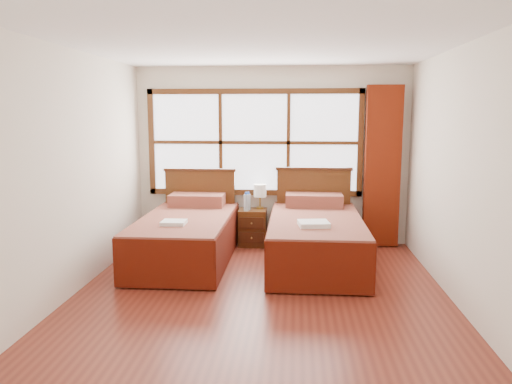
{
  "coord_description": "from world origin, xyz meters",
  "views": [
    {
      "loc": [
        0.36,
        -5.12,
        1.93
      ],
      "look_at": [
        -0.11,
        0.7,
        1.0
      ],
      "focal_mm": 35.0,
      "sensor_mm": 36.0,
      "label": 1
    }
  ],
  "objects": [
    {
      "name": "bed_left",
      "position": [
        -1.06,
        1.2,
        0.34
      ],
      "size": [
        1.14,
        2.22,
        1.12
      ],
      "color": "#3A1B0C",
      "rests_on": "floor"
    },
    {
      "name": "ceiling",
      "position": [
        0.0,
        0.0,
        2.6
      ],
      "size": [
        4.5,
        4.5,
        0.0
      ],
      "primitive_type": "plane",
      "rotation": [
        3.14,
        0.0,
        0.0
      ],
      "color": "white",
      "rests_on": "wall_back"
    },
    {
      "name": "wall_left",
      "position": [
        -2.0,
        0.0,
        1.3
      ],
      "size": [
        0.0,
        4.5,
        4.5
      ],
      "primitive_type": "plane",
      "rotation": [
        1.57,
        0.0,
        1.57
      ],
      "color": "silver",
      "rests_on": "floor"
    },
    {
      "name": "towels_right",
      "position": [
        0.58,
        0.65,
        0.64
      ],
      "size": [
        0.39,
        0.35,
        0.05
      ],
      "rotation": [
        0.0,
        0.0,
        0.14
      ],
      "color": "white",
      "rests_on": "bed_right"
    },
    {
      "name": "towels_left",
      "position": [
        -1.1,
        0.68,
        0.62
      ],
      "size": [
        0.29,
        0.25,
        0.04
      ],
      "rotation": [
        0.0,
        0.0,
        0.01
      ],
      "color": "white",
      "rests_on": "bed_left"
    },
    {
      "name": "window",
      "position": [
        -0.25,
        2.21,
        1.5
      ],
      "size": [
        3.16,
        0.06,
        1.56
      ],
      "color": "white",
      "rests_on": "wall_back"
    },
    {
      "name": "nightstand",
      "position": [
        -0.26,
        1.99,
        0.27
      ],
      "size": [
        0.4,
        0.4,
        0.54
      ],
      "color": "#4E2911",
      "rests_on": "floor"
    },
    {
      "name": "bottle_far",
      "position": [
        -0.35,
        1.9,
        0.66
      ],
      "size": [
        0.07,
        0.07,
        0.27
      ],
      "color": "#A2BDD0",
      "rests_on": "nightstand"
    },
    {
      "name": "wall_right",
      "position": [
        2.0,
        0.0,
        1.3
      ],
      "size": [
        0.0,
        4.5,
        4.5
      ],
      "primitive_type": "plane",
      "rotation": [
        1.57,
        0.0,
        -1.57
      ],
      "color": "silver",
      "rests_on": "floor"
    },
    {
      "name": "floor",
      "position": [
        0.0,
        0.0,
        0.0
      ],
      "size": [
        4.5,
        4.5,
        0.0
      ],
      "primitive_type": "plane",
      "color": "maroon",
      "rests_on": "ground"
    },
    {
      "name": "bed_right",
      "position": [
        0.63,
        1.2,
        0.35
      ],
      "size": [
        1.17,
        2.28,
        1.15
      ],
      "color": "#3A1B0C",
      "rests_on": "floor"
    },
    {
      "name": "curtain",
      "position": [
        1.6,
        2.11,
        1.17
      ],
      "size": [
        0.5,
        0.16,
        2.3
      ],
      "primitive_type": "cube",
      "color": "maroon",
      "rests_on": "wall_back"
    },
    {
      "name": "bottle_near",
      "position": [
        -0.32,
        1.97,
        0.66
      ],
      "size": [
        0.07,
        0.07,
        0.27
      ],
      "color": "#A2BDD0",
      "rests_on": "nightstand"
    },
    {
      "name": "wall_back",
      "position": [
        0.0,
        2.25,
        1.3
      ],
      "size": [
        4.0,
        0.0,
        4.0
      ],
      "primitive_type": "plane",
      "rotation": [
        1.57,
        0.0,
        0.0
      ],
      "color": "silver",
      "rests_on": "floor"
    },
    {
      "name": "lamp",
      "position": [
        -0.16,
        2.1,
        0.79
      ],
      "size": [
        0.19,
        0.19,
        0.36
      ],
      "color": "gold",
      "rests_on": "nightstand"
    }
  ]
}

